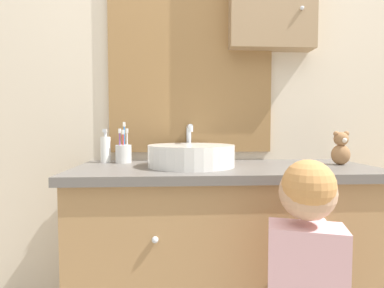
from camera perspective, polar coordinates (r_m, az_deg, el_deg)
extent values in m
cube|color=beige|center=(1.61, 4.66, 13.36)|extent=(3.20, 0.06, 2.50)
cube|color=olive|center=(1.59, -0.20, 18.04)|extent=(0.82, 0.02, 1.06)
cube|color=#B2C1CC|center=(1.58, -0.19, 18.09)|extent=(0.76, 0.01, 1.00)
sphere|color=silver|center=(1.66, 20.24, 23.15)|extent=(0.02, 0.02, 0.02)
cube|color=#A37A4C|center=(1.43, 6.25, -21.00)|extent=(1.25, 0.48, 0.76)
cube|color=#605B56|center=(1.32, 6.35, -4.98)|extent=(1.29, 0.52, 0.03)
sphere|color=silver|center=(1.11, -7.05, -17.66)|extent=(0.02, 0.02, 0.02)
sphere|color=silver|center=(1.22, 22.55, -15.91)|extent=(0.02, 0.02, 0.02)
cylinder|color=white|center=(1.30, -0.15, -2.21)|extent=(0.38, 0.38, 0.09)
cylinder|color=silver|center=(1.30, -0.15, -0.34)|extent=(0.31, 0.31, 0.01)
cylinder|color=silver|center=(1.51, -0.62, 0.06)|extent=(0.02, 0.02, 0.17)
cylinder|color=silver|center=(1.42, -0.45, 3.37)|extent=(0.02, 0.17, 0.02)
cylinder|color=silver|center=(1.34, -0.26, 2.87)|extent=(0.02, 0.02, 0.02)
sphere|color=white|center=(1.52, 3.28, -1.74)|extent=(0.06, 0.06, 0.06)
cylinder|color=silver|center=(1.47, -12.91, -1.83)|extent=(0.08, 0.08, 0.09)
cylinder|color=white|center=(1.46, -12.25, -0.09)|extent=(0.01, 0.01, 0.15)
cube|color=white|center=(1.46, -12.28, 2.48)|extent=(0.01, 0.02, 0.02)
cylinder|color=#3884DB|center=(1.48, -12.76, 0.55)|extent=(0.01, 0.01, 0.18)
cube|color=white|center=(1.48, -12.79, 3.69)|extent=(0.01, 0.02, 0.02)
cylinder|color=#8E56B7|center=(1.47, -13.58, -0.10)|extent=(0.01, 0.01, 0.15)
cube|color=white|center=(1.46, -13.61, 2.44)|extent=(0.01, 0.02, 0.02)
cylinder|color=#D6423D|center=(1.45, -12.98, -0.23)|extent=(0.01, 0.01, 0.14)
cube|color=white|center=(1.45, -13.01, 2.24)|extent=(0.01, 0.02, 0.02)
cylinder|color=white|center=(1.49, -16.13, -1.06)|extent=(0.05, 0.05, 0.12)
cylinder|color=silver|center=(1.49, -16.18, 1.73)|extent=(0.01, 0.01, 0.02)
cube|color=silver|center=(1.48, -16.26, 2.45)|extent=(0.02, 0.03, 0.02)
cube|color=beige|center=(1.04, 20.82, -23.48)|extent=(0.24, 0.18, 0.35)
sphere|color=tan|center=(0.95, 21.15, -8.56)|extent=(0.16, 0.16, 0.16)
sphere|color=tan|center=(0.93, 21.31, -7.39)|extent=(0.15, 0.15, 0.15)
cylinder|color=beige|center=(1.18, 23.63, -14.39)|extent=(0.12, 0.26, 0.05)
cylinder|color=#D6423D|center=(1.29, 22.71, -10.99)|extent=(0.02, 0.05, 0.12)
ellipsoid|color=#9E7047|center=(1.51, 26.46, -1.83)|extent=(0.08, 0.07, 0.09)
sphere|color=#9E7047|center=(1.50, 26.52, 0.87)|extent=(0.06, 0.06, 0.06)
sphere|color=#9E7047|center=(1.49, 25.76, 1.78)|extent=(0.02, 0.02, 0.02)
sphere|color=#9E7047|center=(1.51, 27.32, 1.75)|extent=(0.02, 0.02, 0.02)
sphere|color=silver|center=(1.48, 27.03, 0.65)|extent=(0.02, 0.02, 0.02)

